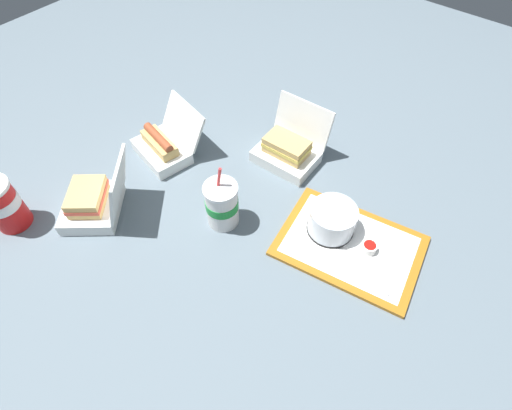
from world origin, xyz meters
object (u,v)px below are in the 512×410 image
(cake_container, at_px, (332,221))
(plastic_fork, at_px, (368,283))
(clamshell_sandwich_left, at_px, (288,150))
(clamshell_sandwich_corner, at_px, (94,202))
(clamshell_hotdog_center, at_px, (164,145))
(soda_cup_left, at_px, (222,204))
(soda_cup_front, at_px, (2,204))
(food_tray, at_px, (349,246))
(ketchup_cup, at_px, (369,247))

(cake_container, xyz_separation_m, plastic_fork, (-0.16, 0.08, -0.04))
(clamshell_sandwich_left, bearing_deg, clamshell_sandwich_corner, 59.37)
(clamshell_sandwich_left, bearing_deg, clamshell_hotdog_center, 35.22)
(clamshell_sandwich_corner, bearing_deg, clamshell_hotdog_center, -86.17)
(cake_container, bearing_deg, soda_cup_left, 31.10)
(soda_cup_left, bearing_deg, plastic_fork, -170.17)
(clamshell_hotdog_center, xyz_separation_m, soda_cup_front, (0.13, 0.45, 0.04))
(clamshell_sandwich_left, height_order, soda_cup_front, soda_cup_front)
(clamshell_sandwich_corner, bearing_deg, plastic_fork, -159.09)
(plastic_fork, bearing_deg, clamshell_sandwich_corner, 18.19)
(cake_container, distance_m, plastic_fork, 0.19)
(plastic_fork, distance_m, soda_cup_left, 0.43)
(clamshell_hotdog_center, relative_size, clamshell_sandwich_corner, 0.85)
(clamshell_hotdog_center, relative_size, soda_cup_left, 1.09)
(clamshell_sandwich_corner, distance_m, soda_cup_left, 0.37)
(plastic_fork, bearing_deg, clamshell_sandwich_left, -32.04)
(cake_container, bearing_deg, food_tray, 172.22)
(cake_container, distance_m, clamshell_sandwich_left, 0.30)
(plastic_fork, height_order, soda_cup_left, soda_cup_left)
(ketchup_cup, height_order, plastic_fork, ketchup_cup)
(soda_cup_front, bearing_deg, soda_cup_left, -140.62)
(ketchup_cup, xyz_separation_m, clamshell_sandwich_corner, (0.67, 0.36, 0.02))
(cake_container, xyz_separation_m, clamshell_sandwich_corner, (0.56, 0.36, -0.01))
(plastic_fork, xyz_separation_m, clamshell_sandwich_corner, (0.72, 0.28, 0.03))
(clamshell_sandwich_corner, relative_size, soda_cup_left, 1.28)
(clamshell_hotdog_center, height_order, soda_cup_left, soda_cup_left)
(clamshell_sandwich_left, bearing_deg, food_tray, 153.39)
(plastic_fork, bearing_deg, food_tray, -40.39)
(clamshell_sandwich_corner, xyz_separation_m, soda_cup_left, (-0.30, -0.20, 0.03))
(food_tray, distance_m, plastic_fork, 0.12)
(soda_cup_left, bearing_deg, soda_cup_front, 39.38)
(soda_cup_front, bearing_deg, plastic_fork, -152.96)
(cake_container, height_order, soda_cup_front, soda_cup_front)
(food_tray, xyz_separation_m, clamshell_hotdog_center, (0.65, 0.06, 0.03))
(soda_cup_left, bearing_deg, food_tray, -155.94)
(cake_container, distance_m, clamshell_sandwich_corner, 0.66)
(soda_cup_left, bearing_deg, clamshell_sandwich_corner, 33.81)
(food_tray, distance_m, soda_cup_left, 0.36)
(plastic_fork, distance_m, clamshell_hotdog_center, 0.74)
(cake_container, bearing_deg, ketchup_cup, -177.24)
(food_tray, bearing_deg, clamshell_sandwich_left, -26.61)
(plastic_fork, relative_size, clamshell_hotdog_center, 0.50)
(ketchup_cup, relative_size, clamshell_sandwich_left, 0.20)
(plastic_fork, relative_size, soda_cup_left, 0.54)
(clamshell_hotdog_center, bearing_deg, soda_cup_left, 165.96)
(soda_cup_left, bearing_deg, cake_container, -148.90)
(clamshell_hotdog_center, height_order, clamshell_sandwich_left, clamshell_sandwich_left)
(cake_container, relative_size, plastic_fork, 1.17)
(ketchup_cup, xyz_separation_m, soda_cup_front, (0.82, 0.53, 0.05))
(food_tray, xyz_separation_m, clamshell_sandwich_left, (0.32, -0.16, 0.04))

